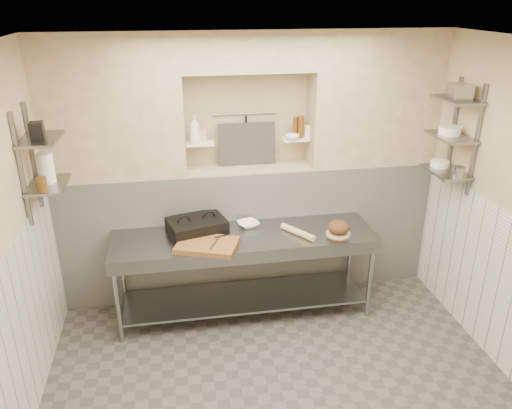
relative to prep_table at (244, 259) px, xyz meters
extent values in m
cube|color=#4D4844|center=(0.14, -1.18, -0.69)|extent=(4.00, 3.90, 0.10)
cube|color=silver|center=(0.14, -1.18, 2.21)|extent=(4.00, 3.90, 0.10)
cube|color=#C7B289|center=(0.14, 0.82, 0.76)|extent=(4.00, 0.10, 2.80)
cube|color=silver|center=(0.14, 0.57, 0.06)|extent=(4.00, 0.40, 1.40)
cube|color=#C7B289|center=(0.14, 0.57, 0.77)|extent=(1.30, 0.40, 0.02)
cube|color=#C7B289|center=(-1.19, 0.57, 1.46)|extent=(1.35, 0.40, 1.40)
cube|color=#C7B289|center=(1.46, 0.57, 1.46)|extent=(1.35, 0.40, 1.40)
cube|color=#C7B289|center=(0.14, 0.57, 1.96)|extent=(1.30, 0.40, 0.40)
cube|color=silver|center=(-1.85, -1.18, 0.06)|extent=(0.02, 3.90, 1.40)
cube|color=silver|center=(2.13, -1.18, 0.06)|extent=(0.02, 3.90, 1.40)
cube|color=white|center=(-0.36, 0.57, 1.06)|extent=(0.28, 0.16, 0.02)
cube|color=white|center=(0.64, 0.57, 1.06)|extent=(0.28, 0.16, 0.02)
cylinder|color=gray|center=(0.14, 0.74, 1.31)|extent=(0.70, 0.02, 0.02)
cylinder|color=black|center=(0.14, 0.72, 1.14)|extent=(0.02, 0.02, 0.30)
cube|color=#383330|center=(0.14, 0.67, 1.00)|extent=(0.60, 0.08, 0.45)
cube|color=slate|center=(-1.84, 0.07, 1.16)|extent=(0.03, 0.03, 0.95)
cube|color=slate|center=(-1.84, -0.33, 1.16)|extent=(0.03, 0.03, 0.95)
cube|color=slate|center=(-1.70, -0.13, 0.96)|extent=(0.30, 0.50, 0.02)
cube|color=slate|center=(-1.70, -0.13, 1.36)|extent=(0.30, 0.50, 0.03)
cube|color=slate|center=(2.11, 0.07, 1.21)|extent=(0.03, 0.03, 1.05)
cube|color=slate|center=(2.11, -0.33, 1.21)|extent=(0.03, 0.03, 1.05)
cube|color=slate|center=(1.98, -0.13, 0.86)|extent=(0.30, 0.50, 0.02)
cube|color=slate|center=(1.98, -0.13, 1.21)|extent=(0.30, 0.50, 0.02)
cube|color=slate|center=(1.98, -0.13, 1.56)|extent=(0.30, 0.50, 0.03)
cube|color=gray|center=(0.00, 0.02, 0.24)|extent=(2.60, 0.70, 0.04)
cube|color=gray|center=(0.00, 0.02, -0.46)|extent=(2.45, 0.60, 0.03)
cube|color=gray|center=(0.00, -0.31, 0.18)|extent=(2.60, 0.02, 0.12)
cylinder|color=gray|center=(-1.24, -0.27, -0.21)|extent=(0.04, 0.04, 0.86)
cylinder|color=gray|center=(-1.24, 0.31, -0.21)|extent=(0.04, 0.04, 0.86)
cylinder|color=gray|center=(1.24, -0.27, -0.21)|extent=(0.04, 0.04, 0.86)
cylinder|color=gray|center=(1.24, 0.31, -0.21)|extent=(0.04, 0.04, 0.86)
cube|color=black|center=(-0.45, 0.14, 0.31)|extent=(0.63, 0.52, 0.10)
cube|color=black|center=(-0.45, 0.14, 0.38)|extent=(0.63, 0.52, 0.05)
cube|color=olive|center=(-0.38, -0.18, 0.28)|extent=(0.65, 0.56, 0.05)
cube|color=gray|center=(-0.18, -0.05, 0.31)|extent=(0.25, 0.10, 0.01)
cylinder|color=gray|center=(-0.31, -0.21, 0.31)|extent=(0.13, 0.24, 0.02)
imported|color=white|center=(0.07, 0.21, 0.28)|extent=(0.27, 0.27, 0.05)
cylinder|color=tan|center=(0.52, -0.07, 0.29)|extent=(0.28, 0.37, 0.06)
cylinder|color=tan|center=(0.92, -0.12, 0.26)|extent=(0.24, 0.24, 0.01)
ellipsoid|color=#4C2D19|center=(0.92, -0.12, 0.34)|extent=(0.22, 0.22, 0.13)
imported|color=white|center=(-0.41, 0.54, 1.21)|extent=(0.14, 0.14, 0.28)
cube|color=#C7B289|center=(-0.33, 0.61, 1.13)|extent=(0.08, 0.08, 0.13)
imported|color=white|center=(0.59, 0.52, 1.09)|extent=(0.16, 0.16, 0.05)
cylinder|color=#51300F|center=(0.69, 0.56, 1.18)|extent=(0.06, 0.06, 0.23)
cylinder|color=#51300F|center=(0.64, 0.60, 1.18)|extent=(0.05, 0.05, 0.21)
cylinder|color=white|center=(0.77, 0.58, 1.13)|extent=(0.07, 0.07, 0.12)
cylinder|color=white|center=(-1.70, -0.11, 1.10)|extent=(0.13, 0.13, 0.26)
cylinder|color=#51300F|center=(-1.70, -0.33, 1.03)|extent=(0.08, 0.08, 0.12)
cube|color=black|center=(-1.70, -0.20, 1.44)|extent=(0.11, 0.11, 0.15)
cylinder|color=white|center=(1.98, -0.01, 0.90)|extent=(0.18, 0.18, 0.05)
cylinder|color=gray|center=(1.98, -0.35, 0.92)|extent=(0.11, 0.11, 0.11)
cylinder|color=white|center=(1.98, -0.10, 1.26)|extent=(0.21, 0.21, 0.08)
cube|color=gray|center=(1.98, -0.16, 1.64)|extent=(0.20, 0.23, 0.14)
camera|label=1|loc=(-0.64, -4.36, 2.46)|focal=35.00mm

